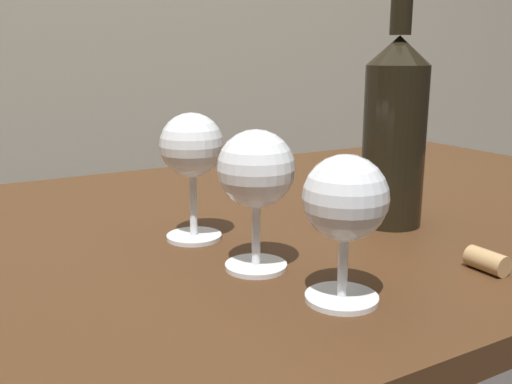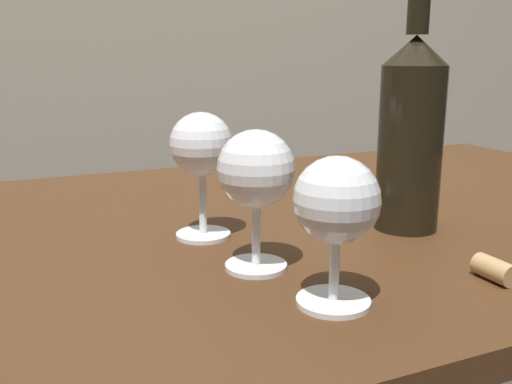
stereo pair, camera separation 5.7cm
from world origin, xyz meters
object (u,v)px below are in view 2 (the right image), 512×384
at_px(wine_glass_cabernet, 337,205).
at_px(cork, 495,270).
at_px(wine_bottle, 411,130).
at_px(wine_glass_pinot, 256,173).
at_px(wine_glass_white, 201,149).

relative_size(wine_glass_cabernet, cork, 3.14).
bearing_deg(cork, wine_glass_cabernet, 174.25).
xyz_separation_m(wine_glass_cabernet, wine_bottle, (0.20, 0.16, 0.03)).
bearing_deg(wine_glass_cabernet, cork, -5.75).
bearing_deg(wine_bottle, wine_glass_pinot, -167.43).
distance_m(wine_glass_cabernet, wine_glass_white, 0.23).
bearing_deg(wine_bottle, wine_glass_cabernet, -142.06).
bearing_deg(wine_glass_cabernet, wine_bottle, 37.94).
distance_m(wine_glass_pinot, cork, 0.25).
xyz_separation_m(wine_glass_pinot, cork, (0.20, -0.12, -0.09)).
relative_size(wine_glass_cabernet, wine_bottle, 0.42).
bearing_deg(wine_bottle, cork, -99.96).
bearing_deg(wine_glass_cabernet, wine_glass_white, 100.69).
xyz_separation_m(wine_glass_pinot, wine_glass_white, (-0.02, 0.12, 0.01)).
xyz_separation_m(wine_glass_cabernet, cork, (0.17, -0.02, -0.08)).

